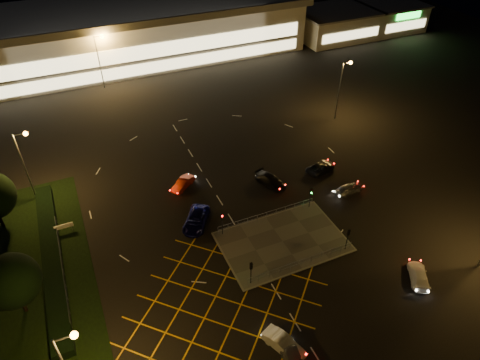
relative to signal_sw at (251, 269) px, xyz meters
name	(u,v)px	position (x,y,z in m)	size (l,w,h in m)	color
ground	(260,236)	(4.00, 5.99, -2.37)	(180.00, 180.00, 0.00)	black
pedestrian_island	(283,242)	(6.00, 3.99, -2.31)	(14.00, 9.00, 0.12)	#4C4944
grass_verge	(4,274)	(-24.00, 11.99, -2.33)	(18.00, 30.00, 0.08)	black
hedge	(52,257)	(-19.00, 11.99, -1.87)	(2.00, 26.00, 1.00)	black
supermarket	(135,30)	(4.00, 67.95, 2.95)	(72.00, 26.50, 10.50)	beige
retail_unit_a	(334,23)	(50.00, 59.97, 0.85)	(18.80, 14.80, 6.35)	beige
retail_unit_b	(388,15)	(66.00, 59.95, 0.85)	(14.80, 14.80, 6.35)	beige
streetlight_nw	(25,157)	(-19.56, 23.99, 4.20)	(1.78, 0.56, 10.03)	slate
streetlight_ne	(343,82)	(28.44, 25.99, 4.20)	(1.78, 0.56, 10.03)	slate
streetlight_far_left	(100,54)	(-5.56, 53.99, 4.20)	(1.78, 0.56, 10.03)	slate
streetlight_far_right	(286,23)	(34.44, 55.99, 4.20)	(1.78, 0.56, 10.03)	slate
signal_sw	(251,269)	(0.00, 0.00, 0.00)	(0.28, 0.30, 3.15)	black
signal_se	(348,235)	(12.00, 0.00, 0.00)	(0.28, 0.30, 3.15)	black
signal_nw	(222,220)	(0.00, 7.99, 0.00)	(0.28, 0.30, 3.15)	black
signal_ne	(311,193)	(12.00, 7.99, 0.00)	(0.28, 0.30, 3.15)	black
tree_e	(11,281)	(-22.00, 5.99, 2.28)	(5.40, 5.40, 7.35)	black
car_queue_white	(284,344)	(-0.39, -7.98, -1.66)	(1.50, 4.31, 1.42)	#B9B9B9
car_left_blue	(196,220)	(-2.27, 10.92, -1.62)	(2.48, 5.37, 1.49)	#0B0D47
car_far_dkgrey	(271,180)	(9.67, 14.30, -1.68)	(1.93, 4.74, 1.38)	black
car_right_silver	(349,189)	(18.39, 8.49, -1.70)	(1.57, 3.89, 1.33)	#9DA0A4
car_circ_red	(183,183)	(-1.53, 18.53, -1.72)	(1.37, 3.94, 1.30)	maroon
car_east_grey	(321,167)	(17.63, 14.15, -1.73)	(2.12, 4.59, 1.28)	black
car_approach_white	(419,275)	(16.65, -6.70, -1.75)	(1.74, 4.29, 1.24)	silver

